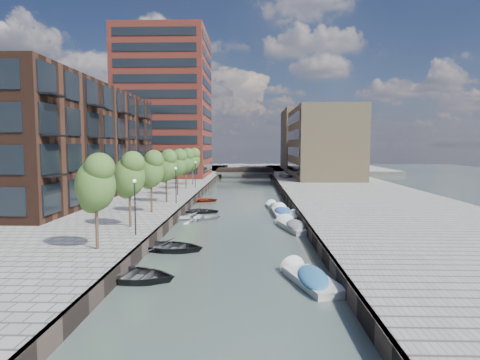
{
  "coord_description": "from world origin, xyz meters",
  "views": [
    {
      "loc": [
        1.28,
        -20.81,
        7.6
      ],
      "look_at": [
        0.0,
        26.04,
        3.5
      ],
      "focal_mm": 30.0,
      "sensor_mm": 36.0,
      "label": 1
    }
  ],
  "objects_px": {
    "bridge": "(245,172)",
    "motorboat_2": "(290,219)",
    "tree_5": "(186,160)",
    "sloop_4": "(200,213)",
    "tree_0": "(95,182)",
    "sloop_0": "(132,280)",
    "motorboat_3": "(282,213)",
    "tree_2": "(151,169)",
    "tree_6": "(193,159)",
    "motorboat_1": "(294,227)",
    "tree_1": "(129,174)",
    "sloop_3": "(197,220)",
    "sloop_1": "(170,250)",
    "motorboat_4": "(275,207)",
    "tree_4": "(177,162)",
    "car": "(285,174)",
    "tree_3": "(166,165)",
    "motorboat_0": "(309,279)",
    "sloop_2": "(201,202)"
  },
  "relations": [
    {
      "from": "motorboat_1",
      "to": "motorboat_2",
      "type": "relative_size",
      "value": 1.18
    },
    {
      "from": "tree_5",
      "to": "car",
      "type": "xyz_separation_m",
      "value": [
        16.82,
        21.89,
        -3.67
      ]
    },
    {
      "from": "bridge",
      "to": "motorboat_4",
      "type": "relative_size",
      "value": 2.78
    },
    {
      "from": "bridge",
      "to": "motorboat_4",
      "type": "xyz_separation_m",
      "value": [
        4.17,
        -45.02,
        -1.21
      ]
    },
    {
      "from": "sloop_3",
      "to": "sloop_4",
      "type": "bearing_deg",
      "value": -15.09
    },
    {
      "from": "tree_3",
      "to": "car",
      "type": "distance_m",
      "value": 39.81
    },
    {
      "from": "motorboat_3",
      "to": "bridge",
      "type": "bearing_deg",
      "value": 95.42
    },
    {
      "from": "sloop_1",
      "to": "sloop_2",
      "type": "height_order",
      "value": "sloop_1"
    },
    {
      "from": "tree_0",
      "to": "sloop_3",
      "type": "bearing_deg",
      "value": 73.68
    },
    {
      "from": "sloop_2",
      "to": "motorboat_2",
      "type": "relative_size",
      "value": 0.91
    },
    {
      "from": "tree_4",
      "to": "tree_1",
      "type": "bearing_deg",
      "value": -90.0
    },
    {
      "from": "motorboat_2",
      "to": "bridge",
      "type": "bearing_deg",
      "value": 95.77
    },
    {
      "from": "tree_2",
      "to": "tree_6",
      "type": "height_order",
      "value": "same"
    },
    {
      "from": "tree_0",
      "to": "sloop_0",
      "type": "height_order",
      "value": "tree_0"
    },
    {
      "from": "sloop_1",
      "to": "motorboat_4",
      "type": "xyz_separation_m",
      "value": [
        8.73,
        19.56,
        0.18
      ]
    },
    {
      "from": "tree_4",
      "to": "sloop_3",
      "type": "relative_size",
      "value": 1.22
    },
    {
      "from": "bridge",
      "to": "motorboat_3",
      "type": "relative_size",
      "value": 2.33
    },
    {
      "from": "tree_2",
      "to": "motorboat_2",
      "type": "bearing_deg",
      "value": 6.71
    },
    {
      "from": "sloop_2",
      "to": "sloop_4",
      "type": "bearing_deg",
      "value": -179.01
    },
    {
      "from": "tree_5",
      "to": "motorboat_4",
      "type": "xyz_separation_m",
      "value": [
        12.67,
        -12.02,
        -5.13
      ]
    },
    {
      "from": "tree_4",
      "to": "sloop_0",
      "type": "distance_m",
      "value": 31.6
    },
    {
      "from": "motorboat_0",
      "to": "sloop_4",
      "type": "bearing_deg",
      "value": 111.56
    },
    {
      "from": "sloop_3",
      "to": "motorboat_1",
      "type": "xyz_separation_m",
      "value": [
        9.31,
        -3.86,
        0.22
      ]
    },
    {
      "from": "bridge",
      "to": "motorboat_2",
      "type": "height_order",
      "value": "bridge"
    },
    {
      "from": "tree_0",
      "to": "tree_6",
      "type": "relative_size",
      "value": 1.0
    },
    {
      "from": "tree_2",
      "to": "motorboat_4",
      "type": "height_order",
      "value": "tree_2"
    },
    {
      "from": "sloop_0",
      "to": "motorboat_4",
      "type": "bearing_deg",
      "value": -9.61
    },
    {
      "from": "tree_4",
      "to": "sloop_3",
      "type": "bearing_deg",
      "value": -71.36
    },
    {
      "from": "sloop_3",
      "to": "motorboat_4",
      "type": "bearing_deg",
      "value": -64.9
    },
    {
      "from": "sloop_3",
      "to": "car",
      "type": "distance_m",
      "value": 43.74
    },
    {
      "from": "sloop_1",
      "to": "tree_2",
      "type": "bearing_deg",
      "value": 32.06
    },
    {
      "from": "tree_5",
      "to": "motorboat_2",
      "type": "bearing_deg",
      "value": -54.55
    },
    {
      "from": "tree_5",
      "to": "sloop_3",
      "type": "height_order",
      "value": "tree_5"
    },
    {
      "from": "tree_3",
      "to": "motorboat_2",
      "type": "height_order",
      "value": "tree_3"
    },
    {
      "from": "sloop_0",
      "to": "car",
      "type": "xyz_separation_m",
      "value": [
        13.72,
        59.89,
        1.64
      ]
    },
    {
      "from": "tree_1",
      "to": "sloop_0",
      "type": "height_order",
      "value": "tree_1"
    },
    {
      "from": "sloop_4",
      "to": "motorboat_0",
      "type": "height_order",
      "value": "motorboat_0"
    },
    {
      "from": "tree_4",
      "to": "sloop_4",
      "type": "xyz_separation_m",
      "value": [
        4.09,
        -8.47,
        -5.31
      ]
    },
    {
      "from": "tree_5",
      "to": "sloop_4",
      "type": "bearing_deg",
      "value": -75.19
    },
    {
      "from": "tree_3",
      "to": "sloop_4",
      "type": "xyz_separation_m",
      "value": [
        4.09,
        -1.47,
        -5.31
      ]
    },
    {
      "from": "tree_1",
      "to": "bridge",
      "type": "bearing_deg",
      "value": 82.07
    },
    {
      "from": "tree_5",
      "to": "motorboat_3",
      "type": "distance_m",
      "value": 21.6
    },
    {
      "from": "motorboat_0",
      "to": "sloop_1",
      "type": "bearing_deg",
      "value": 144.53
    },
    {
      "from": "tree_6",
      "to": "motorboat_1",
      "type": "height_order",
      "value": "tree_6"
    },
    {
      "from": "tree_3",
      "to": "motorboat_4",
      "type": "xyz_separation_m",
      "value": [
        12.67,
        1.98,
        -5.13
      ]
    },
    {
      "from": "tree_6",
      "to": "motorboat_3",
      "type": "distance_m",
      "value": 27.28
    },
    {
      "from": "tree_6",
      "to": "motorboat_4",
      "type": "bearing_deg",
      "value": -56.33
    },
    {
      "from": "sloop_4",
      "to": "motorboat_2",
      "type": "height_order",
      "value": "motorboat_2"
    },
    {
      "from": "tree_0",
      "to": "motorboat_2",
      "type": "distance_m",
      "value": 21.48
    },
    {
      "from": "tree_1",
      "to": "sloop_3",
      "type": "height_order",
      "value": "tree_1"
    }
  ]
}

